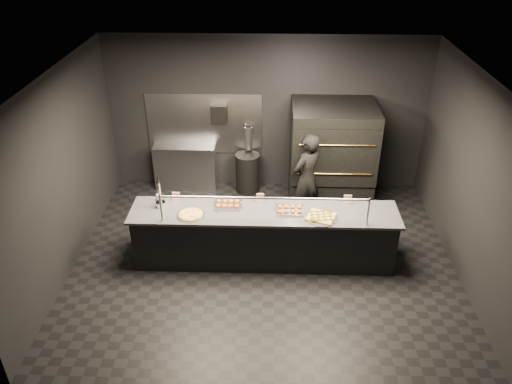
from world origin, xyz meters
TOP-DOWN VIEW (x-y plane):
  - room at (-0.02, 0.05)m, footprint 6.04×6.00m
  - service_counter at (0.00, -0.00)m, footprint 4.10×0.78m
  - pizza_oven at (1.20, 1.90)m, footprint 1.50×1.23m
  - prep_shelf at (-1.60, 2.32)m, footprint 1.20×0.35m
  - towel_dispenser at (-0.90, 2.39)m, footprint 0.30×0.20m
  - fire_extinguisher at (-0.35, 2.40)m, footprint 0.14×0.14m
  - beer_tap at (-1.60, 0.09)m, footprint 0.15×0.21m
  - round_pizza at (-1.10, -0.15)m, footprint 0.42×0.42m
  - slider_tray_a at (-0.57, 0.15)m, footprint 0.49×0.41m
  - slider_tray_b at (0.39, 0.02)m, footprint 0.50×0.43m
  - square_pizza at (0.85, -0.15)m, footprint 0.50×0.50m
  - condiment_jar at (-1.64, 0.28)m, footprint 0.16×0.06m
  - tent_cards at (-0.06, 0.28)m, footprint 2.80×0.04m
  - trash_bin at (-0.36, 2.22)m, footprint 0.47×0.47m
  - worker at (0.72, 1.23)m, footprint 0.72×0.70m

SIDE VIEW (x-z plane):
  - trash_bin at x=-0.36m, z-range 0.00..0.78m
  - prep_shelf at x=-1.60m, z-range 0.00..0.90m
  - service_counter at x=0.00m, z-range -0.22..1.15m
  - worker at x=0.72m, z-range 0.00..1.67m
  - round_pizza at x=-1.10m, z-range 0.92..0.95m
  - square_pizza at x=0.85m, z-range 0.92..0.96m
  - slider_tray_a at x=-0.57m, z-range 0.91..0.98m
  - slider_tray_b at x=0.39m, z-range 0.91..0.98m
  - pizza_oven at x=1.20m, z-range 0.01..1.92m
  - condiment_jar at x=-1.64m, z-range 0.92..1.02m
  - tent_cards at x=-0.06m, z-range 0.92..1.07m
  - fire_extinguisher at x=-0.35m, z-range 0.81..1.31m
  - beer_tap at x=-1.60m, z-range 0.80..1.37m
  - room at x=-0.02m, z-range 0.00..3.00m
  - towel_dispenser at x=-0.90m, z-range 1.38..1.73m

